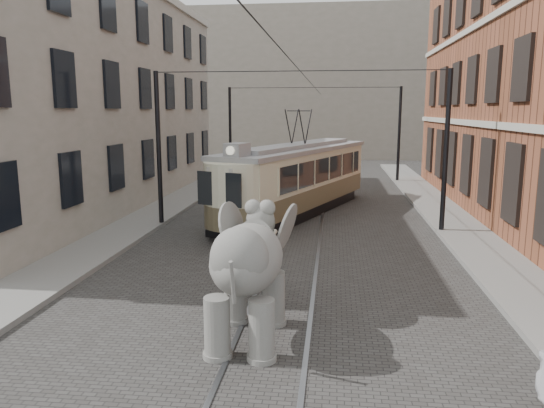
# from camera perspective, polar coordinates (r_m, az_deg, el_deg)

# --- Properties ---
(ground) EXTENTS (120.00, 120.00, 0.00)m
(ground) POSITION_cam_1_polar(r_m,az_deg,el_deg) (14.22, 1.82, -8.30)
(ground) COLOR #3B3936
(tram_rails) EXTENTS (1.54, 80.00, 0.02)m
(tram_rails) POSITION_cam_1_polar(r_m,az_deg,el_deg) (14.21, 1.82, -8.25)
(tram_rails) COLOR slate
(tram_rails) RESTS_ON ground
(sidewalk_right) EXTENTS (2.00, 60.00, 0.15)m
(sidewalk_right) POSITION_cam_1_polar(r_m,az_deg,el_deg) (14.95, 25.64, -8.09)
(sidewalk_right) COLOR slate
(sidewalk_right) RESTS_ON ground
(sidewalk_left) EXTENTS (2.00, 60.00, 0.15)m
(sidewalk_left) POSITION_cam_1_polar(r_m,az_deg,el_deg) (16.09, -22.07, -6.57)
(sidewalk_left) COLOR slate
(sidewalk_left) RESTS_ON ground
(stucco_building) EXTENTS (7.00, 24.00, 10.00)m
(stucco_building) POSITION_cam_1_polar(r_m,az_deg,el_deg) (26.40, -20.96, 10.64)
(stucco_building) COLOR gray
(stucco_building) RESTS_ON ground
(distant_block) EXTENTS (28.00, 10.00, 14.00)m
(distant_block) POSITION_cam_1_polar(r_m,az_deg,el_deg) (53.50, 5.73, 12.87)
(distant_block) COLOR gray
(distant_block) RESTS_ON ground
(catenary) EXTENTS (11.00, 30.20, 6.00)m
(catenary) POSITION_cam_1_polar(r_m,az_deg,el_deg) (18.54, 2.62, 5.54)
(catenary) COLOR black
(catenary) RESTS_ON ground
(tram) EXTENTS (6.26, 11.58, 4.56)m
(tram) POSITION_cam_1_polar(r_m,az_deg,el_deg) (22.62, 2.90, 4.55)
(tram) COLOR beige
(tram) RESTS_ON ground
(elephant) EXTENTS (2.40, 4.28, 2.60)m
(elephant) POSITION_cam_1_polar(r_m,az_deg,el_deg) (10.26, -2.76, -8.07)
(elephant) COLOR slate
(elephant) RESTS_ON ground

